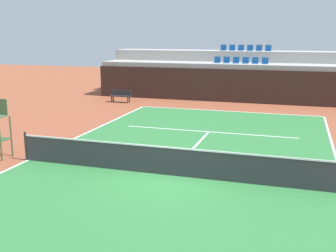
% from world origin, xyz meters
% --- Properties ---
extents(ground_plane, '(80.00, 80.00, 0.00)m').
position_xyz_m(ground_plane, '(0.00, 0.00, 0.00)').
color(ground_plane, brown).
extents(court_surface, '(11.00, 24.00, 0.01)m').
position_xyz_m(court_surface, '(0.00, 0.00, 0.01)').
color(court_surface, '#2D7238').
rests_on(court_surface, ground_plane).
extents(baseline_far, '(11.00, 0.10, 0.00)m').
position_xyz_m(baseline_far, '(0.00, 11.95, 0.01)').
color(baseline_far, white).
rests_on(baseline_far, court_surface).
extents(sideline_left, '(0.10, 24.00, 0.00)m').
position_xyz_m(sideline_left, '(-5.45, 0.00, 0.01)').
color(sideline_left, white).
rests_on(sideline_left, court_surface).
extents(service_line_far, '(8.26, 0.10, 0.00)m').
position_xyz_m(service_line_far, '(0.00, 6.40, 0.01)').
color(service_line_far, white).
rests_on(service_line_far, court_surface).
extents(centre_service_line, '(0.10, 6.40, 0.00)m').
position_xyz_m(centre_service_line, '(0.00, 3.20, 0.01)').
color(centre_service_line, white).
rests_on(centre_service_line, court_surface).
extents(back_wall, '(20.21, 0.30, 2.24)m').
position_xyz_m(back_wall, '(0.00, 15.44, 1.12)').
color(back_wall, black).
rests_on(back_wall, ground_plane).
extents(stands_tier_lower, '(20.21, 2.40, 2.55)m').
position_xyz_m(stands_tier_lower, '(0.00, 16.79, 1.27)').
color(stands_tier_lower, '#9E9E99').
rests_on(stands_tier_lower, ground_plane).
extents(stands_tier_upper, '(20.21, 2.40, 3.33)m').
position_xyz_m(stands_tier_upper, '(0.00, 19.19, 1.66)').
color(stands_tier_upper, '#9E9E99').
rests_on(stands_tier_upper, ground_plane).
extents(seating_row_lower, '(3.79, 0.44, 0.44)m').
position_xyz_m(seating_row_lower, '(-0.00, 16.89, 2.67)').
color(seating_row_lower, '#145193').
rests_on(seating_row_lower, stands_tier_lower).
extents(seating_row_upper, '(3.79, 0.44, 0.44)m').
position_xyz_m(seating_row_upper, '(-0.00, 19.29, 3.45)').
color(seating_row_upper, '#145193').
rests_on(seating_row_upper, stands_tier_upper).
extents(tennis_net, '(11.08, 0.08, 1.07)m').
position_xyz_m(tennis_net, '(0.00, 0.00, 0.51)').
color(tennis_net, black).
rests_on(tennis_net, court_surface).
extents(player_bench, '(1.50, 0.40, 0.85)m').
position_xyz_m(player_bench, '(-7.53, 13.10, 0.51)').
color(player_bench, '#232328').
rests_on(player_bench, ground_plane).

